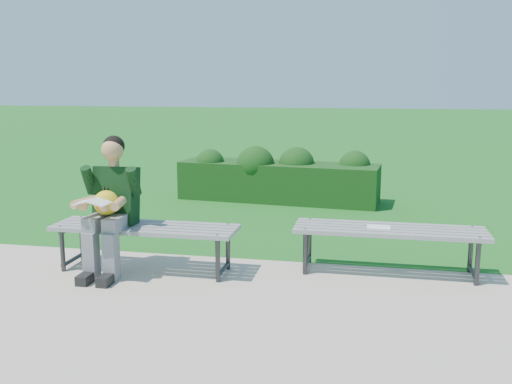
% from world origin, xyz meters
% --- Properties ---
extents(ground, '(80.00, 80.00, 0.00)m').
position_xyz_m(ground, '(0.00, 0.00, 0.00)').
color(ground, '#25771E').
rests_on(ground, ground).
extents(walkway, '(30.00, 3.50, 0.02)m').
position_xyz_m(walkway, '(0.00, -1.75, 0.01)').
color(walkway, beige).
rests_on(walkway, ground).
extents(hedge, '(3.19, 1.09, 0.87)m').
position_xyz_m(hedge, '(0.05, 3.20, 0.38)').
color(hedge, '#1A4313').
rests_on(hedge, ground).
extents(bench_left, '(1.80, 0.50, 0.46)m').
position_xyz_m(bench_left, '(-0.65, -0.55, 0.42)').
color(bench_left, gray).
rests_on(bench_left, walkway).
extents(bench_right, '(1.80, 0.50, 0.46)m').
position_xyz_m(bench_right, '(1.67, -0.17, 0.42)').
color(bench_right, gray).
rests_on(bench_right, walkway).
extents(seated_boy, '(0.56, 0.76, 1.31)m').
position_xyz_m(seated_boy, '(-0.95, -0.64, 0.71)').
color(seated_boy, gray).
rests_on(seated_boy, walkway).
extents(paper_sheet, '(0.22, 0.16, 0.01)m').
position_xyz_m(paper_sheet, '(1.57, -0.17, 0.47)').
color(paper_sheet, white).
rests_on(paper_sheet, bench_right).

